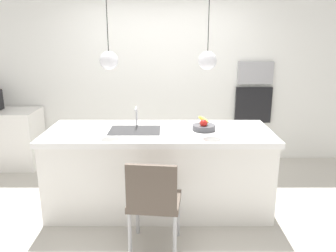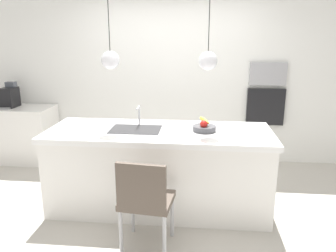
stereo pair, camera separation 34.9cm
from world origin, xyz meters
TOP-DOWN VIEW (x-y plane):
  - floor at (0.00, 0.00)m, footprint 6.60×6.60m
  - back_wall at (0.00, 1.65)m, footprint 6.00×0.10m
  - kitchen_island at (0.00, 0.00)m, footprint 2.49×0.93m
  - sink_basin at (-0.26, 0.00)m, footprint 0.56×0.40m
  - faucet at (-0.26, 0.21)m, footprint 0.02×0.17m
  - fruit_bowl at (0.50, 0.01)m, footprint 0.25×0.26m
  - side_counter at (-2.40, 1.28)m, footprint 1.10×0.60m
  - microwave at (1.43, 1.58)m, footprint 0.54×0.08m
  - oven at (1.43, 1.58)m, footprint 0.56×0.08m
  - chair_near at (-0.03, -0.82)m, footprint 0.51×0.46m
  - pendant_light_left at (-0.52, 0.00)m, footprint 0.19×0.19m
  - pendant_light_right at (0.52, 0.00)m, footprint 0.19×0.19m

SIDE VIEW (x-z plane):
  - floor at x=0.00m, z-range 0.00..0.00m
  - side_counter at x=-2.40m, z-range 0.00..0.87m
  - kitchen_island at x=0.00m, z-range 0.00..0.93m
  - chair_near at x=-0.03m, z-range 0.07..0.96m
  - oven at x=1.43m, z-range 0.61..1.17m
  - sink_basin at x=-0.26m, z-range 0.91..0.93m
  - fruit_bowl at x=0.50m, z-range 0.90..1.04m
  - faucet at x=-0.26m, z-range 0.96..1.18m
  - back_wall at x=0.00m, z-range 0.00..2.60m
  - microwave at x=1.43m, z-range 1.22..1.56m
  - pendant_light_left at x=-0.52m, z-range 1.29..2.08m
  - pendant_light_right at x=0.52m, z-range 1.29..2.08m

